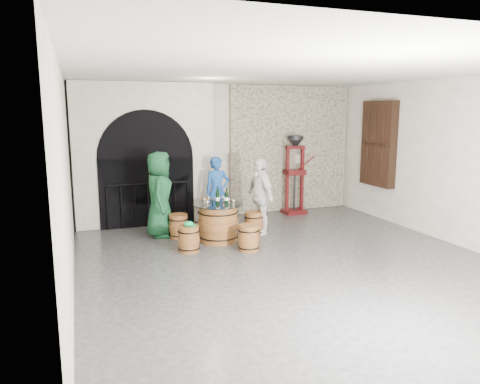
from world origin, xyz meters
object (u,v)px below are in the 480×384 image
object	(u,v)px
wine_bottle_center	(226,197)
wine_bottle_left	(218,197)
barrel_stool_far	(218,219)
person_white	(260,196)
barrel_stool_left	(179,226)
side_barrel	(212,213)
person_green	(160,194)
person_blue	(217,192)
barrel_stool_right	(254,223)
barrel_stool_near_right	(249,238)
wine_bottle_right	(218,196)
barrel_table	(218,223)
barrel_stool_near_left	(189,239)
corking_press	(295,169)

from	to	relation	value
wine_bottle_center	wine_bottle_left	bearing A→B (deg)	161.47
barrel_stool_far	person_white	size ratio (longest dim) A/B	0.30
barrel_stool_left	side_barrel	xyz separation A→B (m)	(0.87, 0.56, 0.08)
person_green	person_blue	size ratio (longest dim) A/B	1.12
barrel_stool_far	barrel_stool_right	world-z (taller)	same
person_green	person_blue	distance (m)	1.42
barrel_stool_near_right	wine_bottle_right	distance (m)	1.20
barrel_table	barrel_stool_near_left	world-z (taller)	barrel_table
wine_bottle_left	barrel_stool_near_left	bearing A→B (deg)	-146.03
barrel_stool_near_left	person_blue	distance (m)	2.02
barrel_stool_far	person_green	world-z (taller)	person_green
barrel_stool_near_right	barrel_stool_near_left	distance (m)	1.11
barrel_table	person_white	bearing A→B (deg)	13.77
person_green	wine_bottle_left	world-z (taller)	person_green
person_blue	wine_bottle_left	bearing A→B (deg)	-110.72
wine_bottle_right	corking_press	world-z (taller)	corking_press
barrel_stool_near_left	barrel_table	bearing A→B (deg)	33.75
barrel_stool_right	barrel_stool_near_left	size ratio (longest dim) A/B	1.00
barrel_stool_right	wine_bottle_right	world-z (taller)	wine_bottle_right
person_green	side_barrel	distance (m)	1.36
barrel_stool_far	person_blue	distance (m)	0.64
barrel_stool_near_right	person_blue	distance (m)	2.01
wine_bottle_left	wine_bottle_center	world-z (taller)	same
barrel_stool_far	person_blue	bearing A→B (deg)	73.55
person_blue	barrel_stool_near_left	bearing A→B (deg)	-126.78
side_barrel	barrel_table	bearing A→B (deg)	-99.36
person_blue	person_white	size ratio (longest dim) A/B	0.98
barrel_stool_right	person_white	xyz separation A→B (m)	(0.16, 0.04, 0.56)
barrel_stool_far	wine_bottle_left	bearing A→B (deg)	-107.07
wine_bottle_center	corking_press	size ratio (longest dim) A/B	0.17
barrel_stool_right	barrel_stool_near_right	world-z (taller)	same
corking_press	wine_bottle_center	bearing A→B (deg)	-144.23
barrel_stool_far	person_white	bearing A→B (deg)	-37.78
person_white	barrel_stool_near_right	bearing A→B (deg)	-38.81
barrel_stool_left	side_barrel	world-z (taller)	side_barrel
barrel_table	wine_bottle_center	size ratio (longest dim) A/B	3.03
person_white	wine_bottle_right	bearing A→B (deg)	-92.96
barrel_stool_right	barrel_stool_near_right	distance (m)	1.11
barrel_stool_near_right	person_white	bearing A→B (deg)	57.93
person_blue	corking_press	bearing A→B (deg)	10.45
person_green	barrel_table	bearing A→B (deg)	-110.87
barrel_stool_near_right	person_green	distance (m)	2.16
barrel_stool_left	person_blue	bearing A→B (deg)	31.72
barrel_stool_near_left	wine_bottle_right	xyz separation A→B (m)	(0.77, 0.66, 0.65)
corking_press	barrel_stool_near_left	bearing A→B (deg)	-146.88
wine_bottle_center	wine_bottle_right	distance (m)	0.26
person_blue	barrel_stool_far	bearing A→B (deg)	-110.28
barrel_stool_right	person_blue	world-z (taller)	person_blue
barrel_stool_far	person_green	bearing A→B (deg)	-176.79
barrel_stool_left	barrel_stool_far	size ratio (longest dim) A/B	1.00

